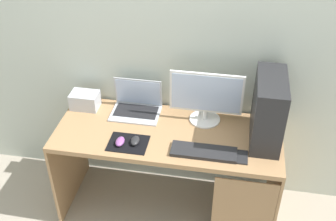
# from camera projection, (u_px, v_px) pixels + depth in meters

# --- Properties ---
(ground_plane) EXTENTS (8.00, 8.00, 0.00)m
(ground_plane) POSITION_uv_depth(u_px,v_px,m) (168.00, 206.00, 3.26)
(ground_plane) COLOR #9E9384
(wall_back) EXTENTS (4.00, 0.05, 2.60)m
(wall_back) POSITION_uv_depth(u_px,v_px,m) (178.00, 34.00, 2.79)
(wall_back) COLOR beige
(wall_back) RESTS_ON ground_plane
(desk) EXTENTS (1.54, 0.63, 0.74)m
(desk) POSITION_uv_depth(u_px,v_px,m) (170.00, 149.00, 2.90)
(desk) COLOR #A37A51
(desk) RESTS_ON ground_plane
(pc_tower) EXTENTS (0.19, 0.43, 0.45)m
(pc_tower) POSITION_uv_depth(u_px,v_px,m) (268.00, 110.00, 2.65)
(pc_tower) COLOR #232326
(pc_tower) RESTS_ON desk
(monitor) EXTENTS (0.50, 0.22, 0.38)m
(monitor) POSITION_uv_depth(u_px,v_px,m) (206.00, 98.00, 2.83)
(monitor) COLOR white
(monitor) RESTS_ON desk
(laptop) EXTENTS (0.35, 0.24, 0.24)m
(laptop) POSITION_uv_depth(u_px,v_px,m) (137.00, 106.00, 3.00)
(laptop) COLOR #B7BCC6
(laptop) RESTS_ON desk
(projector) EXTENTS (0.20, 0.14, 0.12)m
(projector) POSITION_uv_depth(u_px,v_px,m) (85.00, 100.00, 3.04)
(projector) COLOR #B7BCC6
(projector) RESTS_ON desk
(keyboard) EXTENTS (0.42, 0.14, 0.02)m
(keyboard) POSITION_uv_depth(u_px,v_px,m) (204.00, 152.00, 2.65)
(keyboard) COLOR #232326
(keyboard) RESTS_ON desk
(mousepad) EXTENTS (0.26, 0.20, 0.00)m
(mousepad) POSITION_uv_depth(u_px,v_px,m) (128.00, 143.00, 2.73)
(mousepad) COLOR black
(mousepad) RESTS_ON desk
(mouse_left) EXTENTS (0.06, 0.10, 0.03)m
(mouse_left) POSITION_uv_depth(u_px,v_px,m) (135.00, 141.00, 2.72)
(mouse_left) COLOR #232326
(mouse_left) RESTS_ON mousepad
(mouse_right) EXTENTS (0.06, 0.10, 0.03)m
(mouse_right) POSITION_uv_depth(u_px,v_px,m) (120.00, 141.00, 2.72)
(mouse_right) COLOR #8C4C99
(mouse_right) RESTS_ON mousepad
(cell_phone) EXTENTS (0.07, 0.13, 0.01)m
(cell_phone) POSITION_uv_depth(u_px,v_px,m) (242.00, 157.00, 2.62)
(cell_phone) COLOR #232326
(cell_phone) RESTS_ON desk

